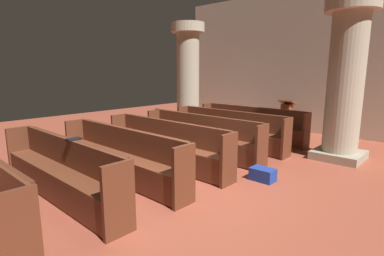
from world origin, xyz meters
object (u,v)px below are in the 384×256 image
pew_row_0 (251,122)px  pew_row_5 (60,168)px  pillar_far_side (188,75)px  pew_row_1 (229,128)px  pew_row_3 (166,142)px  pew_row_4 (121,153)px  lectern (286,120)px  kneeler_box_blue (263,174)px  pew_row_2 (201,134)px  hymn_book (74,139)px  pillar_aisle_side (346,78)px

pew_row_0 → pew_row_5: bearing=-90.0°
pillar_far_side → pew_row_1: bearing=-23.5°
pew_row_3 → pew_row_5: bearing=-90.0°
pew_row_1 → pillar_far_side: (-2.47, 1.07, 1.31)m
pew_row_3 → pew_row_4: (0.00, -1.11, 0.00)m
lectern → kneeler_box_blue: size_ratio=2.49×
pillar_far_side → pew_row_5: bearing=-65.9°
pew_row_0 → lectern: 1.42m
pew_row_1 → pew_row_2: bearing=-90.0°
pew_row_5 → pew_row_2: bearing=90.0°
pew_row_3 → lectern: size_ratio=3.05×
pew_row_2 → lectern: lectern is taller
pew_row_5 → lectern: (0.43, 6.91, -0.05)m
pew_row_0 → hymn_book: (0.15, -5.37, 0.44)m
pew_row_4 → kneeler_box_blue: (1.95, 1.71, -0.38)m
pew_row_1 → pillar_aisle_side: pillar_aisle_side is taller
pew_row_2 → pew_row_3: same height
kneeler_box_blue → hymn_book: bearing=-124.3°
pillar_far_side → lectern: 3.49m
pew_row_0 → pew_row_1: size_ratio=1.00×
kneeler_box_blue → pew_row_0: bearing=125.4°
pew_row_5 → lectern: 6.92m
pew_row_5 → pillar_aisle_side: pillar_aisle_side is taller
pew_row_2 → lectern: 3.60m
pew_row_3 → pew_row_4: size_ratio=1.00×
pew_row_0 → pillar_aisle_side: bearing=-7.6°
pew_row_0 → kneeler_box_blue: (1.95, -2.74, -0.38)m
pew_row_2 → lectern: (0.43, 3.57, -0.05)m
pew_row_1 → pew_row_5: (0.00, -4.45, 0.00)m
pew_row_0 → kneeler_box_blue: 3.38m
hymn_book → kneeler_box_blue: (1.80, 2.63, -0.83)m
pew_row_1 → pew_row_5: bearing=-90.0°
pillar_far_side → pew_row_2: bearing=-41.5°
pew_row_4 → pillar_far_side: pillar_far_side is taller
pew_row_5 → pillar_aisle_side: (2.52, 5.23, 1.31)m
pew_row_5 → kneeler_box_blue: 3.45m
pew_row_1 → pew_row_2: same height
pew_row_0 → hymn_book: size_ratio=15.30×
pew_row_4 → pillar_far_side: size_ratio=0.95×
pew_row_0 → kneeler_box_blue: pew_row_0 is taller
pew_row_2 → hymn_book: hymn_book is taller
lectern → pew_row_4: bearing=-94.3°
hymn_book → kneeler_box_blue: bearing=55.7°
pew_row_1 → pew_row_5: 4.45m
pew_row_3 → hymn_book: (0.15, -2.04, 0.44)m
pew_row_3 → pew_row_5: (0.00, -2.22, 0.00)m
pew_row_0 → pew_row_5: (0.00, -5.56, 0.00)m
pillar_far_side → kneeler_box_blue: pillar_far_side is taller
pew_row_1 → pew_row_3: (0.00, -2.22, 0.00)m
pew_row_3 → pew_row_1: bearing=90.0°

